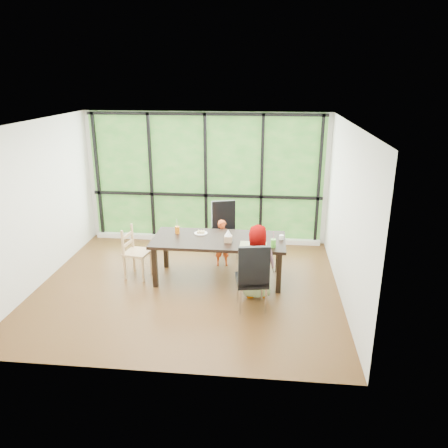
{
  "coord_description": "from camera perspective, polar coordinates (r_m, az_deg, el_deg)",
  "views": [
    {
      "loc": [
        1.29,
        -6.54,
        3.38
      ],
      "look_at": [
        0.58,
        0.24,
        1.05
      ],
      "focal_mm": 35.08,
      "sensor_mm": 36.0,
      "label": 1
    }
  ],
  "objects": [
    {
      "name": "ground",
      "position": [
        7.47,
        -4.68,
        -8.08
      ],
      "size": [
        5.0,
        5.0,
        0.0
      ],
      "primitive_type": "plane",
      "color": "black",
      "rests_on": "ground"
    },
    {
      "name": "back_wall",
      "position": [
        9.11,
        -2.35,
        5.99
      ],
      "size": [
        5.0,
        0.0,
        5.0
      ],
      "primitive_type": "plane",
      "rotation": [
        1.57,
        0.0,
        0.0
      ],
      "color": "silver",
      "rests_on": "ground"
    },
    {
      "name": "foliage_backdrop",
      "position": [
        9.09,
        -2.37,
        5.96
      ],
      "size": [
        4.8,
        0.02,
        2.65
      ],
      "primitive_type": "cube",
      "color": "#24511C",
      "rests_on": "back_wall"
    },
    {
      "name": "window_mullions",
      "position": [
        9.06,
        -2.4,
        5.91
      ],
      "size": [
        4.8,
        0.06,
        2.65
      ],
      "primitive_type": null,
      "color": "black",
      "rests_on": "back_wall"
    },
    {
      "name": "window_sill",
      "position": [
        9.4,
        -2.33,
        -1.9
      ],
      "size": [
        4.8,
        0.12,
        0.1
      ],
      "primitive_type": "cube",
      "color": "silver",
      "rests_on": "ground"
    },
    {
      "name": "dining_table",
      "position": [
        7.55,
        -0.68,
        -4.58
      ],
      "size": [
        2.29,
        1.09,
        0.75
      ],
      "primitive_type": "cube",
      "rotation": [
        0.0,
        0.0,
        0.04
      ],
      "color": "black",
      "rests_on": "ground"
    },
    {
      "name": "chair_window_leather",
      "position": [
        8.42,
        0.18,
        -0.84
      ],
      "size": [
        0.57,
        0.57,
        1.08
      ],
      "primitive_type": "cube",
      "rotation": [
        0.0,
        0.0,
        0.3
      ],
      "color": "black",
      "rests_on": "ground"
    },
    {
      "name": "chair_interior_leather",
      "position": [
        6.59,
        3.65,
        -6.71
      ],
      "size": [
        0.53,
        0.53,
        1.08
      ],
      "primitive_type": "cube",
      "rotation": [
        0.0,
        0.0,
        3.32
      ],
      "color": "black",
      "rests_on": "ground"
    },
    {
      "name": "chair_end_beech",
      "position": [
        7.77,
        -11.22,
        -3.65
      ],
      "size": [
        0.46,
        0.48,
        0.9
      ],
      "primitive_type": "cube",
      "rotation": [
        0.0,
        0.0,
        1.41
      ],
      "color": "tan",
      "rests_on": "ground"
    },
    {
      "name": "child_toddler",
      "position": [
        8.08,
        -0.19,
        -2.48
      ],
      "size": [
        0.35,
        0.27,
        0.88
      ],
      "primitive_type": "imported",
      "rotation": [
        0.0,
        0.0,
        0.19
      ],
      "color": "#CF4A1A",
      "rests_on": "ground"
    },
    {
      "name": "child_older",
      "position": [
        6.91,
        4.28,
        -4.93
      ],
      "size": [
        0.63,
        0.46,
        1.2
      ],
      "primitive_type": "imported",
      "rotation": [
        0.0,
        0.0,
        3.29
      ],
      "color": "slate",
      "rests_on": "ground"
    },
    {
      "name": "placemat",
      "position": [
        7.15,
        3.84,
        -2.74
      ],
      "size": [
        0.44,
        0.32,
        0.01
      ],
      "primitive_type": "cube",
      "color": "tan",
      "rests_on": "dining_table"
    },
    {
      "name": "plate_far",
      "position": [
        7.65,
        -3.03,
        -1.21
      ],
      "size": [
        0.23,
        0.23,
        0.01
      ],
      "primitive_type": "cylinder",
      "color": "white",
      "rests_on": "dining_table"
    },
    {
      "name": "plate_near",
      "position": [
        7.15,
        4.18,
        -2.69
      ],
      "size": [
        0.24,
        0.24,
        0.02
      ],
      "primitive_type": "cylinder",
      "color": "white",
      "rests_on": "dining_table"
    },
    {
      "name": "orange_cup",
      "position": [
        7.68,
        -6.11,
        -0.76
      ],
      "size": [
        0.08,
        0.08,
        0.13
      ],
      "primitive_type": "cylinder",
      "color": "orange",
      "rests_on": "dining_table"
    },
    {
      "name": "green_cup",
      "position": [
        7.07,
        6.44,
        -2.5
      ],
      "size": [
        0.09,
        0.09,
        0.14
      ],
      "primitive_type": "cylinder",
      "color": "#5BC93A",
      "rests_on": "dining_table"
    },
    {
      "name": "white_mug",
      "position": [
        7.42,
        7.49,
        -1.73
      ],
      "size": [
        0.08,
        0.08,
        0.08
      ],
      "primitive_type": "cylinder",
      "color": "white",
      "rests_on": "dining_table"
    },
    {
      "name": "tissue_box",
      "position": [
        7.25,
        0.55,
        -1.95
      ],
      "size": [
        0.13,
        0.13,
        0.11
      ],
      "primitive_type": "cube",
      "color": "tan",
      "rests_on": "dining_table"
    },
    {
      "name": "crepe_rolls_far",
      "position": [
        7.64,
        -3.03,
        -1.03
      ],
      "size": [
        0.15,
        0.12,
        0.04
      ],
      "primitive_type": null,
      "color": "tan",
      "rests_on": "plate_far"
    },
    {
      "name": "crepe_rolls_near",
      "position": [
        7.14,
        4.19,
        -2.5
      ],
      "size": [
        0.15,
        0.12,
        0.04
      ],
      "primitive_type": null,
      "color": "tan",
      "rests_on": "plate_near"
    },
    {
      "name": "straw_white",
      "position": [
        7.65,
        -6.14,
        -0.03
      ],
      "size": [
        0.01,
        0.04,
        0.2
      ],
      "primitive_type": "cylinder",
      "rotation": [
        0.14,
        0.0,
        0.0
      ],
      "color": "white",
      "rests_on": "orange_cup"
    },
    {
      "name": "straw_pink",
      "position": [
        7.03,
        6.47,
        -1.69
      ],
      "size": [
        0.01,
        0.04,
        0.2
      ],
      "primitive_type": "cylinder",
      "rotation": [
        0.14,
        0.0,
        0.0
      ],
      "color": "pink",
      "rests_on": "green_cup"
    },
    {
      "name": "tissue",
      "position": [
        7.21,
        0.55,
        -1.14
      ],
      "size": [
        0.12,
        0.12,
        0.11
      ],
      "primitive_type": "cone",
      "color": "white",
      "rests_on": "tissue_box"
    }
  ]
}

